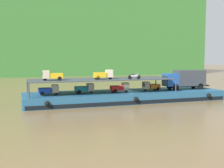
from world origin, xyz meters
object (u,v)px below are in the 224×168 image
(mini_truck_lower_mid, at_px, (120,87))
(mini_truck_lower_stern, at_px, (49,90))
(mini_truck_lower_aft, at_px, (85,88))
(mini_truck_lower_fore, at_px, (151,86))
(cargo_barge, at_px, (126,96))
(mini_truck_upper_stern, at_px, (52,75))
(covered_lorry, at_px, (185,79))
(mini_truck_upper_mid, at_px, (104,74))
(motorcycle_upper_port, at_px, (134,76))

(mini_truck_lower_mid, bearing_deg, mini_truck_lower_stern, 179.08)
(mini_truck_lower_aft, height_order, mini_truck_lower_fore, same)
(mini_truck_lower_mid, xyz_separation_m, mini_truck_lower_fore, (5.33, 0.52, 0.00))
(cargo_barge, bearing_deg, mini_truck_lower_stern, -178.35)
(mini_truck_upper_stern, bearing_deg, covered_lorry, 0.65)
(cargo_barge, xyz_separation_m, mini_truck_upper_mid, (-3.77, -0.71, 3.44))
(mini_truck_lower_stern, height_order, mini_truck_lower_aft, same)
(cargo_barge, height_order, mini_truck_lower_fore, mini_truck_lower_fore)
(mini_truck_upper_stern, bearing_deg, mini_truck_lower_aft, 6.82)
(cargo_barge, xyz_separation_m, mini_truck_lower_mid, (-1.17, -0.50, 1.44))
(mini_truck_lower_mid, bearing_deg, mini_truck_upper_mid, -175.36)
(covered_lorry, distance_m, mini_truck_lower_stern, 21.78)
(mini_truck_lower_aft, bearing_deg, covered_lorry, -1.10)
(mini_truck_lower_stern, distance_m, mini_truck_upper_mid, 8.05)
(cargo_barge, distance_m, mini_truck_lower_mid, 1.92)
(mini_truck_upper_stern, xyz_separation_m, mini_truck_upper_mid, (7.31, -0.25, 0.00))
(mini_truck_lower_stern, distance_m, mini_truck_lower_fore, 15.73)
(cargo_barge, relative_size, mini_truck_lower_mid, 11.04)
(mini_truck_lower_aft, height_order, mini_truck_upper_stern, mini_truck_upper_stern)
(mini_truck_upper_stern, bearing_deg, mini_truck_lower_stern, 165.41)
(cargo_barge, xyz_separation_m, mini_truck_lower_stern, (-11.56, -0.33, 1.44))
(covered_lorry, bearing_deg, mini_truck_lower_aft, 178.90)
(motorcycle_upper_port, bearing_deg, mini_truck_upper_mid, 163.90)
(cargo_barge, distance_m, mini_truck_lower_aft, 6.56)
(mini_truck_lower_mid, xyz_separation_m, mini_truck_upper_stern, (-9.91, 0.04, 2.00))
(covered_lorry, height_order, mini_truck_lower_fore, covered_lorry)
(mini_truck_lower_mid, distance_m, mini_truck_lower_fore, 5.35)
(mini_truck_lower_stern, distance_m, motorcycle_upper_port, 12.28)
(mini_truck_lower_aft, bearing_deg, mini_truck_lower_stern, -175.17)
(mini_truck_lower_mid, height_order, motorcycle_upper_port, motorcycle_upper_port)
(mini_truck_lower_fore, relative_size, mini_truck_upper_stern, 1.00)
(cargo_barge, bearing_deg, mini_truck_lower_aft, 179.08)
(mini_truck_lower_mid, distance_m, motorcycle_upper_port, 2.80)
(motorcycle_upper_port, bearing_deg, mini_truck_lower_aft, 163.47)
(mini_truck_upper_stern, bearing_deg, motorcycle_upper_port, -7.32)
(mini_truck_lower_fore, relative_size, motorcycle_upper_port, 1.46)
(mini_truck_lower_fore, distance_m, mini_truck_upper_stern, 15.38)
(mini_truck_lower_fore, distance_m, motorcycle_upper_port, 4.51)
(cargo_barge, xyz_separation_m, mini_truck_lower_aft, (-6.40, 0.10, 1.44))
(motorcycle_upper_port, bearing_deg, mini_truck_upper_stern, 172.68)
(mini_truck_lower_aft, distance_m, motorcycle_upper_port, 7.40)
(mini_truck_lower_stern, xyz_separation_m, mini_truck_upper_mid, (7.79, -0.38, 2.00))
(mini_truck_lower_aft, relative_size, mini_truck_lower_fore, 1.00)
(covered_lorry, bearing_deg, mini_truck_lower_mid, -178.57)
(mini_truck_lower_stern, bearing_deg, covered_lorry, 0.31)
(mini_truck_lower_mid, xyz_separation_m, mini_truck_upper_mid, (-2.61, -0.21, 2.00))
(mini_truck_upper_stern, xyz_separation_m, motorcycle_upper_port, (11.57, -1.49, -0.26))
(mini_truck_lower_stern, xyz_separation_m, mini_truck_upper_stern, (0.48, -0.12, 2.00))
(cargo_barge, relative_size, mini_truck_lower_aft, 10.94)
(covered_lorry, xyz_separation_m, mini_truck_lower_aft, (-16.60, 0.32, -1.00))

